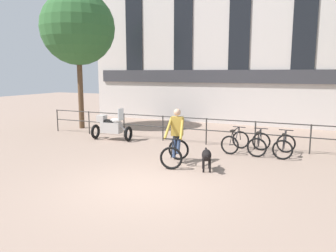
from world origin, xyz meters
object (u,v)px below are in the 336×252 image
at_px(parked_motorcycle, 111,127).
at_px(parked_bicycle_mid_right, 284,146).
at_px(parked_bicycle_near_lamp, 235,142).
at_px(parked_bicycle_mid_left, 259,144).
at_px(dog, 207,156).
at_px(cyclist_with_bike, 176,139).

xyz_separation_m(parked_motorcycle, parked_bicycle_mid_right, (6.88, 0.09, -0.20)).
bearing_deg(parked_bicycle_near_lamp, parked_bicycle_mid_left, -171.25).
distance_m(dog, parked_bicycle_mid_right, 3.30).
relative_size(parked_bicycle_near_lamp, parked_bicycle_mid_left, 1.07).
xyz_separation_m(parked_motorcycle, parked_bicycle_near_lamp, (5.21, 0.09, -0.20)).
xyz_separation_m(parked_bicycle_mid_left, parked_bicycle_mid_right, (0.83, 0.00, 0.00)).
bearing_deg(parked_bicycle_near_lamp, dog, 93.91).
bearing_deg(parked_bicycle_mid_left, parked_motorcycle, 0.35).
bearing_deg(cyclist_with_bike, parked_bicycle_mid_right, 26.75).
distance_m(parked_bicycle_mid_left, parked_bicycle_mid_right, 0.83).
bearing_deg(parked_bicycle_mid_right, parked_bicycle_mid_left, 1.43).
xyz_separation_m(dog, parked_bicycle_mid_left, (1.06, 2.70, -0.09)).
relative_size(parked_motorcycle, parked_bicycle_mid_right, 1.53).
xyz_separation_m(cyclist_with_bike, parked_bicycle_near_lamp, (1.34, 2.31, -0.41)).
height_order(dog, parked_motorcycle, parked_motorcycle).
relative_size(dog, parked_bicycle_near_lamp, 0.80).
xyz_separation_m(cyclist_with_bike, parked_bicycle_mid_left, (2.18, 2.31, -0.41)).
relative_size(parked_bicycle_near_lamp, parked_bicycle_mid_right, 1.06).
bearing_deg(parked_bicycle_mid_left, parked_bicycle_near_lamp, -0.53).
xyz_separation_m(dog, parked_bicycle_near_lamp, (0.23, 2.70, -0.09)).
distance_m(parked_motorcycle, parked_bicycle_mid_left, 6.05).
distance_m(cyclist_with_bike, parked_motorcycle, 4.46).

